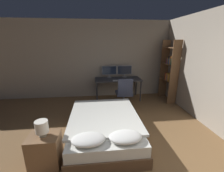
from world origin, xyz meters
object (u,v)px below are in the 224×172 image
nightstand (45,151)px  office_chair (124,95)px  computer_mouse (128,80)px  bedside_lamp (42,127)px  bookshelf (170,69)px  bed (105,127)px  desk (118,81)px  monitor_right (125,70)px  keyboard (119,80)px  monitor_left (109,71)px

nightstand → office_chair: office_chair is taller
nightstand → computer_mouse: 3.30m
bedside_lamp → bookshelf: size_ratio=0.12×
computer_mouse → office_chair: (-0.21, -0.50, -0.36)m
bed → desk: desk is taller
office_chair → computer_mouse: bearing=66.7°
nightstand → monitor_right: bearing=58.9°
keyboard → bed: bearing=-107.5°
bookshelf → office_chair: bearing=-165.8°
desk → bookshelf: 1.79m
bed → keyboard: size_ratio=4.81×
nightstand → desk: (1.61, 2.89, 0.37)m
desk → computer_mouse: computer_mouse is taller
nightstand → keyboard: keyboard is taller
computer_mouse → office_chair: size_ratio=0.07×
nightstand → bookshelf: 4.26m
nightstand → bed: bearing=35.1°
monitor_left → bookshelf: 2.07m
office_chair → bookshelf: size_ratio=0.47×
monitor_left → office_chair: monitor_left is taller
nightstand → bookshelf: bookshelf is taller
bed → computer_mouse: bearing=64.9°
bedside_lamp → monitor_left: bearing=67.0°
nightstand → monitor_right: 3.73m
bookshelf → computer_mouse: bearing=176.5°
bedside_lamp → office_chair: 2.76m
keyboard → bookshelf: bearing=-2.9°
office_chair → monitor_right: bearing=78.9°
office_chair → bookshelf: bookshelf is taller
monitor_right → bookshelf: bookshelf is taller
desk → keyboard: size_ratio=3.80×
bed → bedside_lamp: bearing=-144.9°
computer_mouse → office_chair: bearing=-113.3°
bedside_lamp → bookshelf: bookshelf is taller
computer_mouse → keyboard: bearing=180.0°
monitor_left → monitor_right: 0.56m
keyboard → bookshelf: (1.71, -0.09, 0.35)m
nightstand → bedside_lamp: (0.00, 0.00, 0.45)m
computer_mouse → monitor_right: bearing=92.3°
monitor_right → keyboard: bearing=-119.7°
monitor_left → keyboard: (0.28, -0.49, -0.23)m
bed → keyboard: (0.61, 1.95, 0.51)m
desk → computer_mouse: 0.40m
monitor_right → desk: bearing=-138.5°
bedside_lamp → keyboard: bedside_lamp is taller
bed → bedside_lamp: bedside_lamp is taller
monitor_left → bookshelf: (1.98, -0.58, 0.11)m
bed → office_chair: size_ratio=2.11×
monitor_left → office_chair: 1.21m
nightstand → monitor_left: (1.33, 3.14, 0.69)m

